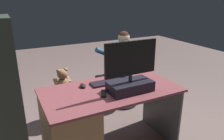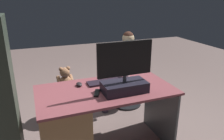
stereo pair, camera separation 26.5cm
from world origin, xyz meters
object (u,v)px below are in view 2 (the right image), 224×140
at_px(teddy_bear, 65,79).
at_px(cup, 126,75).
at_px(person, 122,65).
at_px(visitor_chair, 127,89).
at_px(monitor, 125,78).
at_px(tv_remote, 97,93).
at_px(computer_mouse, 79,84).
at_px(desk, 72,125).
at_px(keyboard, 107,82).
at_px(office_chair_teddy, 67,100).

bearing_deg(teddy_bear, cup, 132.33).
bearing_deg(person, visitor_chair, -177.55).
height_order(monitor, tv_remote, monitor).
distance_m(tv_remote, teddy_bear, 0.96).
distance_m(monitor, computer_mouse, 0.50).
xyz_separation_m(computer_mouse, cup, (-0.55, -0.02, 0.03)).
xyz_separation_m(desk, visitor_chair, (-1.02, -0.88, -0.13)).
xyz_separation_m(cup, teddy_bear, (0.60, -0.65, -0.21)).
bearing_deg(keyboard, tv_remote, 51.55).
relative_size(computer_mouse, person, 0.08).
height_order(monitor, cup, monitor).
distance_m(keyboard, tv_remote, 0.29).
xyz_separation_m(computer_mouse, person, (-0.80, -0.70, -0.09)).
height_order(visitor_chair, person, person).
height_order(computer_mouse, person, person).
relative_size(desk, computer_mouse, 14.38).
distance_m(desk, keyboard, 0.57).
xyz_separation_m(tv_remote, person, (-0.68, -0.95, -0.08)).
bearing_deg(person, monitor, 67.60).
distance_m(keyboard, person, 0.88).
xyz_separation_m(computer_mouse, tv_remote, (-0.12, 0.25, -0.01)).
xyz_separation_m(computer_mouse, office_chair_teddy, (0.05, -0.66, -0.50)).
distance_m(cup, visitor_chair, 0.92).
bearing_deg(office_chair_teddy, visitor_chair, -177.55).
relative_size(keyboard, person, 0.37).
bearing_deg(teddy_bear, keyboard, 116.29).
xyz_separation_m(computer_mouse, visitor_chair, (-0.89, -0.70, -0.49)).
relative_size(monitor, keyboard, 1.31).
height_order(cup, office_chair_teddy, cup).
height_order(desk, office_chair_teddy, desk).
height_order(computer_mouse, visitor_chair, computer_mouse).
xyz_separation_m(office_chair_teddy, teddy_bear, (0.00, -0.01, 0.32)).
bearing_deg(computer_mouse, office_chair_teddy, -86.10).
relative_size(monitor, computer_mouse, 5.73).
relative_size(desk, office_chair_teddy, 3.07).
bearing_deg(teddy_bear, desk, 84.42).
distance_m(monitor, visitor_chair, 1.29).
bearing_deg(tv_remote, cup, -125.33).
distance_m(desk, computer_mouse, 0.42).
relative_size(desk, visitor_chair, 3.10).
relative_size(desk, person, 1.20).
bearing_deg(visitor_chair, cup, 63.78).
bearing_deg(monitor, teddy_bear, -66.39).
distance_m(desk, office_chair_teddy, 0.86).
xyz_separation_m(monitor, office_chair_teddy, (0.43, -0.97, -0.62)).
distance_m(cup, person, 0.73).
bearing_deg(monitor, desk, -14.03).
xyz_separation_m(tv_remote, visitor_chair, (-0.77, -0.96, -0.48)).
bearing_deg(tv_remote, desk, 5.43).
distance_m(computer_mouse, visitor_chair, 1.24).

